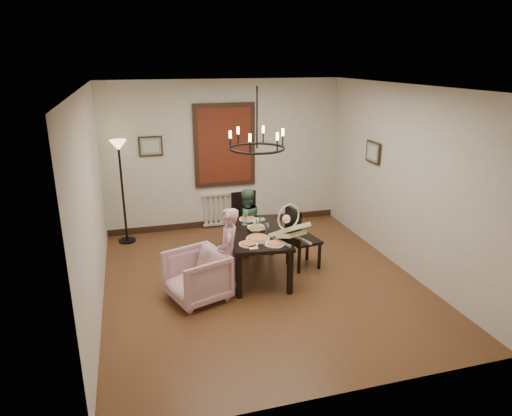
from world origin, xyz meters
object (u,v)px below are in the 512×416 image
chair_far (248,222)px  drinking_glass (267,228)px  armchair (197,276)px  seated_man (246,228)px  dining_table (257,237)px  elderly_woman (229,259)px  chair_right (304,237)px  floor_lamp (123,194)px  baby_bouncer (290,228)px

chair_far → drinking_glass: size_ratio=7.14×
armchair → seated_man: size_ratio=0.80×
armchair → seated_man: seated_man is taller
dining_table → seated_man: bearing=94.2°
dining_table → seated_man: size_ratio=1.66×
dining_table → elderly_woman: 0.72m
drinking_glass → armchair: bearing=-158.7°
seated_man → drinking_glass: seated_man is taller
dining_table → chair_right: 0.79m
seated_man → floor_lamp: 2.27m
armchair → floor_lamp: size_ratio=0.42×
dining_table → seated_man: (0.03, 0.78, -0.14)m
baby_bouncer → armchair: bearing=163.1°
baby_bouncer → drinking_glass: (-0.22, 0.39, -0.11)m
armchair → drinking_glass: drinking_glass is taller
baby_bouncer → floor_lamp: size_ratio=0.31×
dining_table → elderly_woman: elderly_woman is taller
dining_table → chair_right: bearing=10.9°
baby_bouncer → chair_far: bearing=80.7°
chair_far → armchair: (-1.10, -1.45, -0.16)m
chair_far → elderly_woman: (-0.64, -1.42, 0.02)m
floor_lamp → drinking_glass: bearing=-44.1°
elderly_woman → drinking_glass: 0.82m
seated_man → floor_lamp: floor_lamp is taller
chair_right → drinking_glass: size_ratio=7.20×
chair_right → seated_man: chair_right is taller
armchair → baby_bouncer: bearing=72.8°
baby_bouncer → drinking_glass: 0.46m
dining_table → seated_man: 0.79m
elderly_woman → baby_bouncer: size_ratio=1.87×
chair_far → baby_bouncer: bearing=-86.3°
dining_table → armchair: bearing=-146.2°
chair_right → elderly_woman: elderly_woman is taller
floor_lamp → chair_far: bearing=-25.3°
chair_far → floor_lamp: floor_lamp is taller
dining_table → armchair: 1.14m
chair_right → dining_table: bearing=85.0°
baby_bouncer → floor_lamp: floor_lamp is taller
chair_far → armchair: bearing=-133.2°
floor_lamp → chair_right: bearing=-34.5°
chair_far → seated_man: size_ratio=1.06×
baby_bouncer → seated_man: bearing=85.2°
seated_man → drinking_glass: size_ratio=6.73×
dining_table → baby_bouncer: baby_bouncer is taller
baby_bouncer → drinking_glass: size_ratio=3.98×
dining_table → armchair: size_ratio=2.09×
dining_table → armchair: (-0.99, -0.51, -0.27)m
dining_table → floor_lamp: size_ratio=0.87×
chair_right → floor_lamp: 3.27m
chair_far → chair_right: chair_right is taller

